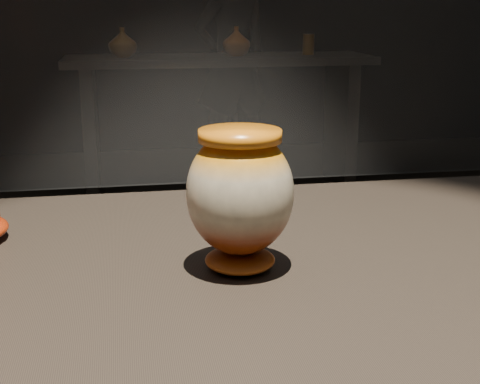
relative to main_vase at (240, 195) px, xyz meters
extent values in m
cube|color=black|center=(-0.15, -0.01, -0.12)|extent=(2.00, 0.80, 0.05)
ellipsoid|color=#692309|center=(0.00, 0.00, -0.09)|extent=(0.11, 0.11, 0.02)
ellipsoid|color=beige|center=(0.00, 0.00, 0.00)|extent=(0.17, 0.17, 0.16)
cylinder|color=orange|center=(0.00, 0.00, 0.07)|extent=(0.13, 0.13, 0.01)
cube|color=black|center=(0.51, 3.62, -0.12)|extent=(2.00, 0.60, 0.05)
cube|color=black|center=(-0.34, 3.62, -0.57)|extent=(0.08, 0.50, 0.85)
cube|color=black|center=(1.36, 3.62, -0.57)|extent=(0.08, 0.50, 0.85)
imported|color=brown|center=(-0.11, 3.58, -0.01)|extent=(0.24, 0.24, 0.18)
imported|color=#692309|center=(0.62, 3.58, 0.00)|extent=(0.24, 0.24, 0.19)
cylinder|color=brown|center=(1.12, 3.62, -0.03)|extent=(0.08, 0.08, 0.13)
imported|color=black|center=(0.69, 4.19, -0.19)|extent=(0.68, 0.55, 1.62)
camera|label=1|loc=(-0.14, -0.78, 0.23)|focal=50.00mm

